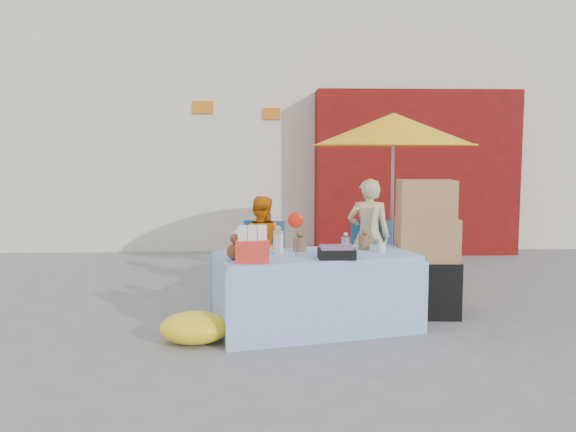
{
  "coord_description": "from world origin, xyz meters",
  "views": [
    {
      "loc": [
        -0.27,
        -5.47,
        1.65
      ],
      "look_at": [
        -0.01,
        0.6,
        1.0
      ],
      "focal_mm": 38.0,
      "sensor_mm": 36.0,
      "label": 1
    }
  ],
  "objects_px": {
    "chair_right": "(370,274)",
    "umbrella": "(394,130)",
    "vendor_beige": "(369,236)",
    "market_table": "(315,291)",
    "box_stack": "(426,253)",
    "vendor_orange": "(260,246)",
    "chair_left": "(261,275)"
  },
  "relations": [
    {
      "from": "chair_right",
      "to": "umbrella",
      "type": "relative_size",
      "value": 0.41
    },
    {
      "from": "chair_right",
      "to": "vendor_beige",
      "type": "xyz_separation_m",
      "value": [
        -0.0,
        0.13,
        0.41
      ]
    },
    {
      "from": "chair_right",
      "to": "umbrella",
      "type": "xyz_separation_m",
      "value": [
        0.3,
        0.28,
        1.64
      ]
    },
    {
      "from": "vendor_beige",
      "to": "market_table",
      "type": "bearing_deg",
      "value": 73.97
    },
    {
      "from": "market_table",
      "to": "chair_right",
      "type": "bearing_deg",
      "value": 45.63
    },
    {
      "from": "market_table",
      "to": "umbrella",
      "type": "bearing_deg",
      "value": 42.22
    },
    {
      "from": "chair_right",
      "to": "box_stack",
      "type": "relative_size",
      "value": 0.62
    },
    {
      "from": "vendor_orange",
      "to": "vendor_beige",
      "type": "distance_m",
      "value": 1.25
    },
    {
      "from": "market_table",
      "to": "vendor_orange",
      "type": "height_order",
      "value": "vendor_orange"
    },
    {
      "from": "chair_left",
      "to": "umbrella",
      "type": "height_order",
      "value": "umbrella"
    },
    {
      "from": "vendor_beige",
      "to": "box_stack",
      "type": "height_order",
      "value": "box_stack"
    },
    {
      "from": "market_table",
      "to": "box_stack",
      "type": "height_order",
      "value": "box_stack"
    },
    {
      "from": "chair_left",
      "to": "chair_right",
      "type": "xyz_separation_m",
      "value": [
        1.25,
        0.0,
        0.0
      ]
    },
    {
      "from": "vendor_orange",
      "to": "box_stack",
      "type": "xyz_separation_m",
      "value": [
        1.66,
        -0.96,
        0.06
      ]
    },
    {
      "from": "vendor_beige",
      "to": "umbrella",
      "type": "height_order",
      "value": "umbrella"
    },
    {
      "from": "vendor_beige",
      "to": "box_stack",
      "type": "relative_size",
      "value": 0.98
    },
    {
      "from": "vendor_orange",
      "to": "umbrella",
      "type": "bearing_deg",
      "value": -162.6
    },
    {
      "from": "market_table",
      "to": "vendor_beige",
      "type": "xyz_separation_m",
      "value": [
        0.74,
        1.41,
        0.31
      ]
    },
    {
      "from": "chair_left",
      "to": "umbrella",
      "type": "relative_size",
      "value": 0.41
    },
    {
      "from": "umbrella",
      "to": "chair_right",
      "type": "bearing_deg",
      "value": -136.2
    },
    {
      "from": "chair_left",
      "to": "box_stack",
      "type": "distance_m",
      "value": 1.89
    },
    {
      "from": "vendor_orange",
      "to": "box_stack",
      "type": "distance_m",
      "value": 1.92
    },
    {
      "from": "umbrella",
      "to": "vendor_beige",
      "type": "bearing_deg",
      "value": -153.43
    },
    {
      "from": "box_stack",
      "to": "chair_left",
      "type": "bearing_deg",
      "value": 153.48
    },
    {
      "from": "market_table",
      "to": "box_stack",
      "type": "bearing_deg",
      "value": 7.18
    },
    {
      "from": "chair_left",
      "to": "chair_right",
      "type": "bearing_deg",
      "value": 11.88
    },
    {
      "from": "umbrella",
      "to": "box_stack",
      "type": "height_order",
      "value": "umbrella"
    },
    {
      "from": "vendor_orange",
      "to": "umbrella",
      "type": "xyz_separation_m",
      "value": [
        1.55,
        0.15,
        1.32
      ]
    },
    {
      "from": "chair_right",
      "to": "chair_left",
      "type": "bearing_deg",
      "value": -168.12
    },
    {
      "from": "chair_left",
      "to": "vendor_beige",
      "type": "bearing_deg",
      "value": 18.04
    },
    {
      "from": "vendor_beige",
      "to": "box_stack",
      "type": "distance_m",
      "value": 1.05
    },
    {
      "from": "chair_left",
      "to": "box_stack",
      "type": "relative_size",
      "value": 0.62
    }
  ]
}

